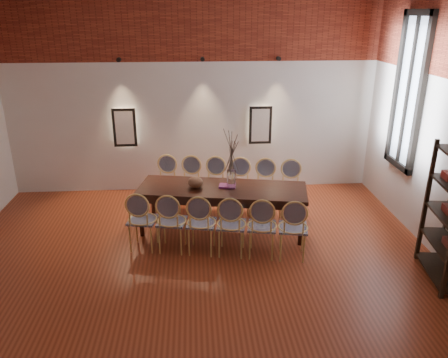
{
  "coord_description": "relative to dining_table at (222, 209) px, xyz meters",
  "views": [
    {
      "loc": [
        -0.0,
        -4.76,
        3.37
      ],
      "look_at": [
        0.43,
        1.24,
        1.05
      ],
      "focal_mm": 35.0,
      "sensor_mm": 36.0,
      "label": 1
    }
  ],
  "objects": [
    {
      "name": "floor",
      "position": [
        -0.43,
        -1.64,
        -0.39
      ],
      "size": [
        7.0,
        7.0,
        0.02
      ],
      "primitive_type": "cube",
      "color": "#963D20",
      "rests_on": "ground"
    },
    {
      "name": "wall_back",
      "position": [
        -0.43,
        1.91,
        1.62
      ],
      "size": [
        7.0,
        0.1,
        4.0
      ],
      "primitive_type": "cube",
      "color": "silver",
      "rests_on": "ground"
    },
    {
      "name": "brick_band_back",
      "position": [
        -0.43,
        1.84,
        2.88
      ],
      "size": [
        7.0,
        0.02,
        1.5
      ],
      "primitive_type": "cube",
      "color": "maroon",
      "rests_on": "ground"
    },
    {
      "name": "brick_band_front",
      "position": [
        -0.43,
        -5.12,
        2.88
      ],
      "size": [
        7.0,
        0.02,
        1.5
      ],
      "primitive_type": "cube",
      "color": "maroon",
      "rests_on": "ground"
    },
    {
      "name": "niche_left",
      "position": [
        -1.73,
        1.81,
        0.93
      ],
      "size": [
        0.36,
        0.06,
        0.66
      ],
      "primitive_type": "cube",
      "color": "#FFEAC6",
      "rests_on": "wall_back"
    },
    {
      "name": "niche_right",
      "position": [
        0.87,
        1.81,
        0.93
      ],
      "size": [
        0.36,
        0.06,
        0.66
      ],
      "primitive_type": "cube",
      "color": "#FFEAC6",
      "rests_on": "wall_back"
    },
    {
      "name": "spot_fixture_left",
      "position": [
        -1.73,
        1.78,
        2.17
      ],
      "size": [
        0.08,
        0.1,
        0.08
      ],
      "primitive_type": "cylinder",
      "rotation": [
        1.57,
        0.0,
        0.0
      ],
      "color": "black",
      "rests_on": "wall_back"
    },
    {
      "name": "spot_fixture_mid",
      "position": [
        -0.23,
        1.78,
        2.17
      ],
      "size": [
        0.08,
        0.1,
        0.08
      ],
      "primitive_type": "cylinder",
      "rotation": [
        1.57,
        0.0,
        0.0
      ],
      "color": "black",
      "rests_on": "wall_back"
    },
    {
      "name": "spot_fixture_right",
      "position": [
        1.17,
        1.78,
        2.17
      ],
      "size": [
        0.08,
        0.1,
        0.08
      ],
      "primitive_type": "cylinder",
      "rotation": [
        1.57,
        0.0,
        0.0
      ],
      "color": "black",
      "rests_on": "wall_back"
    },
    {
      "name": "window_glass",
      "position": [
        3.03,
        0.36,
        1.77
      ],
      "size": [
        0.02,
        0.78,
        2.38
      ],
      "primitive_type": "cube",
      "color": "silver",
      "rests_on": "wall_right"
    },
    {
      "name": "window_frame",
      "position": [
        3.01,
        0.36,
        1.77
      ],
      "size": [
        0.08,
        0.9,
        2.5
      ],
      "primitive_type": "cube",
      "color": "black",
      "rests_on": "wall_right"
    },
    {
      "name": "window_mullion",
      "position": [
        3.01,
        0.36,
        1.77
      ],
      "size": [
        0.06,
        0.06,
        2.4
      ],
      "primitive_type": "cube",
      "color": "black",
      "rests_on": "wall_right"
    },
    {
      "name": "dining_table",
      "position": [
        0.0,
        0.0,
        0.0
      ],
      "size": [
        2.77,
        1.34,
        0.75
      ],
      "primitive_type": "cube",
      "rotation": [
        0.0,
        0.0,
        -0.19
      ],
      "color": "black",
      "rests_on": "floor"
    },
    {
      "name": "chair_near_a",
      "position": [
        -1.22,
        -0.49,
        0.09
      ],
      "size": [
        0.51,
        0.51,
        0.94
      ],
      "primitive_type": null,
      "rotation": [
        0.0,
        0.0,
        -0.19
      ],
      "color": "#E6C36E",
      "rests_on": "floor"
    },
    {
      "name": "chair_near_b",
      "position": [
        -0.79,
        -0.57,
        0.09
      ],
      "size": [
        0.51,
        0.51,
        0.94
      ],
      "primitive_type": null,
      "rotation": [
        0.0,
        0.0,
        -0.19
      ],
      "color": "#E6C36E",
      "rests_on": "floor"
    },
    {
      "name": "chair_near_c",
      "position": [
        -0.35,
        -0.65,
        0.09
      ],
      "size": [
        0.51,
        0.51,
        0.94
      ],
      "primitive_type": null,
      "rotation": [
        0.0,
        0.0,
        -0.19
      ],
      "color": "#E6C36E",
      "rests_on": "floor"
    },
    {
      "name": "chair_near_d",
      "position": [
        0.08,
        -0.74,
        0.09
      ],
      "size": [
        0.51,
        0.51,
        0.94
      ],
      "primitive_type": null,
      "rotation": [
        0.0,
        0.0,
        -0.19
      ],
      "color": "#E6C36E",
      "rests_on": "floor"
    },
    {
      "name": "chair_near_e",
      "position": [
        0.52,
        -0.82,
        0.09
      ],
      "size": [
        0.51,
        0.51,
        0.94
      ],
      "primitive_type": null,
      "rotation": [
        0.0,
        0.0,
        -0.19
      ],
      "color": "#E6C36E",
      "rests_on": "floor"
    },
    {
      "name": "chair_near_f",
      "position": [
        0.96,
        -0.9,
        0.09
      ],
      "size": [
        0.51,
        0.51,
        0.94
      ],
      "primitive_type": null,
      "rotation": [
        0.0,
        0.0,
        -0.19
      ],
      "color": "#E6C36E",
      "rests_on": "floor"
    },
    {
      "name": "chair_far_a",
      "position": [
        -0.96,
        0.9,
        0.09
      ],
      "size": [
        0.51,
        0.51,
        0.94
      ],
      "primitive_type": null,
      "rotation": [
        0.0,
        0.0,
        2.95
      ],
      "color": "#E6C36E",
      "rests_on": "floor"
    },
    {
      "name": "chair_far_b",
      "position": [
        -0.52,
        0.82,
        0.09
      ],
      "size": [
        0.51,
        0.51,
        0.94
      ],
      "primitive_type": null,
      "rotation": [
        0.0,
        0.0,
        2.95
      ],
      "color": "#E6C36E",
      "rests_on": "floor"
    },
    {
      "name": "chair_far_c",
      "position": [
        -0.08,
        0.74,
        0.09
      ],
      "size": [
        0.51,
        0.51,
        0.94
      ],
      "primitive_type": null,
      "rotation": [
        0.0,
        0.0,
        2.95
      ],
      "color": "#E6C36E",
      "rests_on": "floor"
    },
    {
      "name": "chair_far_d",
      "position": [
        0.35,
        0.65,
        0.09
      ],
      "size": [
        0.51,
        0.51,
        0.94
      ],
      "primitive_type": null,
      "rotation": [
        0.0,
        0.0,
        2.95
      ],
      "color": "#E6C36E",
      "rests_on": "floor"
    },
    {
      "name": "chair_far_e",
      "position": [
        0.79,
        0.57,
        0.09
      ],
      "size": [
        0.51,
        0.51,
        0.94
      ],
      "primitive_type": null,
      "rotation": [
        0.0,
        0.0,
        2.95
      ],
      "color": "#E6C36E",
      "rests_on": "floor"
    },
    {
      "name": "chair_far_f",
      "position": [
        1.22,
        0.49,
        0.09
      ],
      "size": [
        0.51,
        0.51,
        0.94
      ],
      "primitive_type": null,
      "rotation": [
        0.0,
        0.0,
        2.95
      ],
      "color": "#E6C36E",
      "rests_on": "floor"
    },
    {
      "name": "vase",
      "position": [
        0.14,
        -0.03,
        0.53
      ],
      "size": [
        0.14,
        0.14,
        0.3
      ],
      "primitive_type": "cylinder",
      "color": "silver",
      "rests_on": "dining_table"
    },
    {
      "name": "dried_branches",
      "position": [
        0.14,
        -0.03,
        0.98
      ],
      "size": [
        0.5,
        0.5,
        0.7
      ],
      "primitive_type": null,
      "color": "#493C30",
      "rests_on": "vase"
    },
    {
      "name": "bowl",
      "position": [
        -0.42,
        0.03,
        0.46
      ],
      "size": [
        0.24,
        0.24,
        0.18
      ],
      "primitive_type": "ellipsoid",
      "color": "brown",
      "rests_on": "dining_table"
    },
    {
      "name": "book",
      "position": [
        0.08,
        0.02,
        0.39
      ],
      "size": [
        0.29,
        0.23,
        0.03
      ],
      "primitive_type": "cube",
      "rotation": [
        0.0,
        0.0,
        -0.19
      ],
      "color": "#812B70",
      "rests_on": "dining_table"
    }
  ]
}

